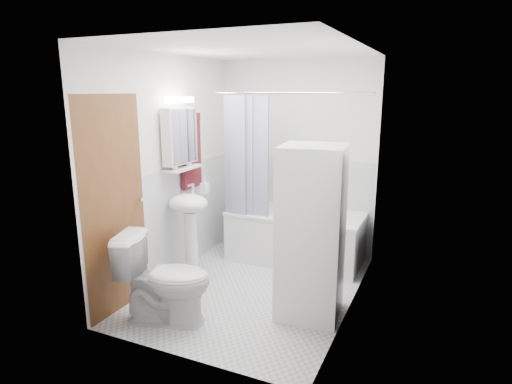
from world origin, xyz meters
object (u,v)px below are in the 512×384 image
at_px(bathtub, 296,234).
at_px(sink, 189,216).
at_px(washer_dryer, 311,233).
at_px(toilet, 165,279).

xyz_separation_m(bathtub, sink, (-0.90, -0.94, 0.37)).
distance_m(sink, washer_dryer, 1.45).
distance_m(sink, toilet, 0.98).
xyz_separation_m(bathtub, toilet, (-0.59, -1.81, 0.06)).
distance_m(washer_dryer, toilet, 1.36).
relative_size(bathtub, toilet, 1.95).
bearing_deg(washer_dryer, sink, 165.14).
distance_m(bathtub, washer_dryer, 1.36).
relative_size(sink, toilet, 1.28).
relative_size(sink, washer_dryer, 0.66).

